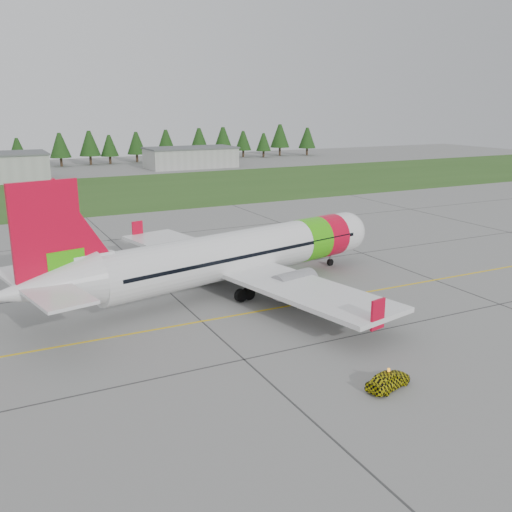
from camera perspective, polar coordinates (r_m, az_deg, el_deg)
ground at (r=47.85m, az=15.34°, el=-6.50°), size 320.00×320.00×0.00m
aircraft at (r=53.41m, az=-2.23°, el=0.11°), size 38.40×36.01×11.77m
follow_me_car at (r=36.50m, az=13.18°, el=-10.41°), size 1.46×1.61×3.36m
service_van at (r=92.37m, az=-22.82°, el=4.56°), size 1.62×1.54×4.53m
grass_strip at (r=119.88m, az=-11.75°, el=6.47°), size 320.00×50.00×0.03m
taxi_guideline at (r=53.63m, az=9.66°, el=-3.81°), size 120.00×0.25×0.02m
hangar_east at (r=161.22m, az=-6.54°, el=9.71°), size 24.00×12.00×5.20m
treeline at (r=173.80m, az=-16.80°, el=10.35°), size 160.00×8.00×10.00m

